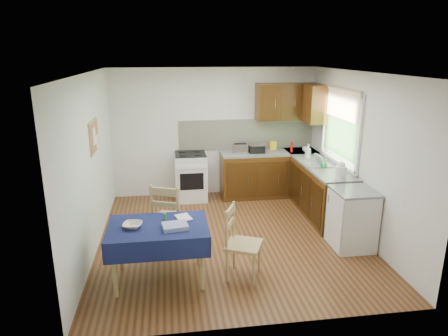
{
  "coord_description": "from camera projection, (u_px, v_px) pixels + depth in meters",
  "views": [
    {
      "loc": [
        -0.9,
        -5.59,
        2.78
      ],
      "look_at": [
        -0.07,
        0.25,
        1.06
      ],
      "focal_mm": 32.0,
      "sensor_mm": 36.0,
      "label": 1
    }
  ],
  "objects": [
    {
      "name": "upper_cabinets",
      "position": [
        295.0,
        102.0,
        7.61
      ],
      "size": [
        1.2,
        0.85,
        0.7
      ],
      "color": "#382009",
      "rests_on": "wall_back"
    },
    {
      "name": "dining_table",
      "position": [
        158.0,
        233.0,
        4.9
      ],
      "size": [
        1.22,
        0.83,
        0.74
      ],
      "rotation": [
        0.0,
        0.0,
        -0.22
      ],
      "color": "#101B42",
      "rests_on": "ground"
    },
    {
      "name": "fridge",
      "position": [
        352.0,
        219.0,
        5.79
      ],
      "size": [
        0.58,
        0.6,
        0.89
      ],
      "color": "white",
      "rests_on": "ground"
    },
    {
      "name": "ceiling",
      "position": [
        232.0,
        73.0,
        5.51
      ],
      "size": [
        4.0,
        4.2,
        0.02
      ],
      "primitive_type": "cube",
      "color": "white",
      "rests_on": "wall_back"
    },
    {
      "name": "soap_bottle_c",
      "position": [
        323.0,
        163.0,
        6.7
      ],
      "size": [
        0.19,
        0.19,
        0.17
      ],
      "primitive_type": "imported",
      "rotation": [
        0.0,
        0.0,
        3.76
      ],
      "color": "#24863F",
      "rests_on": "worktop_right"
    },
    {
      "name": "toaster",
      "position": [
        240.0,
        149.0,
        7.63
      ],
      "size": [
        0.28,
        0.17,
        0.21
      ],
      "rotation": [
        0.0,
        0.0,
        -0.09
      ],
      "color": "#AFAFB3",
      "rests_on": "worktop_back"
    },
    {
      "name": "wall_right",
      "position": [
        359.0,
        155.0,
        6.13
      ],
      "size": [
        0.02,
        4.2,
        2.5
      ],
      "primitive_type": "cube",
      "color": "silver",
      "rests_on": "ground"
    },
    {
      "name": "yellow_packet",
      "position": [
        273.0,
        146.0,
        7.94
      ],
      "size": [
        0.14,
        0.1,
        0.17
      ],
      "primitive_type": "cube",
      "rotation": [
        0.0,
        0.0,
        -0.19
      ],
      "color": "yellow",
      "rests_on": "worktop_back"
    },
    {
      "name": "cup",
      "position": [
        305.0,
        149.0,
        7.78
      ],
      "size": [
        0.13,
        0.13,
        0.1
      ],
      "primitive_type": "imported",
      "rotation": [
        0.0,
        0.0,
        -0.07
      ],
      "color": "white",
      "rests_on": "worktop_back"
    },
    {
      "name": "worktop_back",
      "position": [
        269.0,
        152.0,
        7.82
      ],
      "size": [
        1.9,
        0.6,
        0.04
      ],
      "primitive_type": "cube",
      "color": "slate",
      "rests_on": "base_cabinets"
    },
    {
      "name": "worktop_corner",
      "position": [
        301.0,
        151.0,
        7.9
      ],
      "size": [
        0.6,
        0.6,
        0.04
      ],
      "primitive_type": "cube",
      "color": "slate",
      "rests_on": "base_cabinets"
    },
    {
      "name": "wall_back",
      "position": [
        214.0,
        132.0,
        7.86
      ],
      "size": [
        4.0,
        0.02,
        2.5
      ],
      "primitive_type": "cube",
      "color": "silver",
      "rests_on": "ground"
    },
    {
      "name": "book",
      "position": [
        177.0,
        219.0,
        5.05
      ],
      "size": [
        0.24,
        0.28,
        0.02
      ],
      "primitive_type": "imported",
      "rotation": [
        0.0,
        0.0,
        0.3
      ],
      "color": "white",
      "rests_on": "dining_table"
    },
    {
      "name": "kettle",
      "position": [
        341.0,
        172.0,
        6.06
      ],
      "size": [
        0.17,
        0.17,
        0.28
      ],
      "color": "white",
      "rests_on": "worktop_right"
    },
    {
      "name": "dish_rack",
      "position": [
        319.0,
        164.0,
        6.83
      ],
      "size": [
        0.41,
        0.31,
        0.19
      ],
      "rotation": [
        0.0,
        0.0,
        -0.14
      ],
      "color": "#97979C",
      "rests_on": "worktop_right"
    },
    {
      "name": "soap_bottle_a",
      "position": [
        308.0,
        151.0,
        7.28
      ],
      "size": [
        0.12,
        0.12,
        0.27
      ],
      "primitive_type": "imported",
      "rotation": [
        0.0,
        0.0,
        0.2
      ],
      "color": "white",
      "rests_on": "worktop_right"
    },
    {
      "name": "worktop_right",
      "position": [
        323.0,
        167.0,
        6.81
      ],
      "size": [
        0.6,
        1.7,
        0.04
      ],
      "primitive_type": "cube",
      "color": "slate",
      "rests_on": "base_cabinets"
    },
    {
      "name": "corkboard",
      "position": [
        94.0,
        136.0,
        5.78
      ],
      "size": [
        0.04,
        0.62,
        0.47
      ],
      "color": "#A58C52",
      "rests_on": "wall_left"
    },
    {
      "name": "tea_towel",
      "position": [
        175.0,
        226.0,
        4.79
      ],
      "size": [
        0.33,
        0.28,
        0.05
      ],
      "primitive_type": "cube",
      "rotation": [
        0.0,
        0.0,
        0.15
      ],
      "color": "#294A97",
      "rests_on": "dining_table"
    },
    {
      "name": "stove",
      "position": [
        191.0,
        176.0,
        7.72
      ],
      "size": [
        0.6,
        0.61,
        0.92
      ],
      "color": "white",
      "rests_on": "ground"
    },
    {
      "name": "sauce_bottle",
      "position": [
        292.0,
        147.0,
        7.73
      ],
      "size": [
        0.05,
        0.05,
        0.2
      ],
      "primitive_type": "cylinder",
      "color": "red",
      "rests_on": "worktop_back"
    },
    {
      "name": "soap_bottle_b",
      "position": [
        308.0,
        151.0,
        7.47
      ],
      "size": [
        0.12,
        0.12,
        0.19
      ],
      "primitive_type": "imported",
      "rotation": [
        0.0,
        0.0,
        2.52
      ],
      "color": "#1C66A7",
      "rests_on": "worktop_right"
    },
    {
      "name": "spice_jar",
      "position": [
        165.0,
        216.0,
        5.05
      ],
      "size": [
        0.04,
        0.04,
        0.08
      ],
      "primitive_type": "cylinder",
      "color": "green",
      "rests_on": "dining_table"
    },
    {
      "name": "wall_left",
      "position": [
        90.0,
        165.0,
        5.59
      ],
      "size": [
        0.02,
        4.2,
        2.5
      ],
      "primitive_type": "cube",
      "color": "silver",
      "rests_on": "ground"
    },
    {
      "name": "chair_far",
      "position": [
        169.0,
        217.0,
        5.6
      ],
      "size": [
        0.6,
        0.6,
        1.05
      ],
      "rotation": [
        0.0,
        0.0,
        2.76
      ],
      "color": "#A58C52",
      "rests_on": "ground"
    },
    {
      "name": "sandwich_press",
      "position": [
        256.0,
        148.0,
        7.72
      ],
      "size": [
        0.3,
        0.26,
        0.17
      ],
      "rotation": [
        0.0,
        0.0,
        -0.06
      ],
      "color": "black",
      "rests_on": "worktop_back"
    },
    {
      "name": "wall_front",
      "position": [
        265.0,
        216.0,
        3.86
      ],
      "size": [
        4.0,
        0.02,
        2.5
      ],
      "primitive_type": "cube",
      "color": "silver",
      "rests_on": "ground"
    },
    {
      "name": "chair_near",
      "position": [
        240.0,
        241.0,
        5.0
      ],
      "size": [
        0.55,
        0.55,
        0.95
      ],
      "rotation": [
        0.0,
        0.0,
        1.15
      ],
      "color": "#A58C52",
      "rests_on": "ground"
    },
    {
      "name": "floor",
      "position": [
        231.0,
        237.0,
        6.21
      ],
      "size": [
        4.2,
        4.2,
        0.0
      ],
      "primitive_type": "plane",
      "color": "#462812",
      "rests_on": "ground"
    },
    {
      "name": "plate_bowl",
      "position": [
        133.0,
        225.0,
        4.81
      ],
      "size": [
        0.27,
        0.27,
        0.06
      ],
      "primitive_type": "imported",
      "rotation": [
        0.0,
        0.0,
        -0.2
      ],
      "color": "beige",
      "rests_on": "dining_table"
    },
    {
      "name": "base_cabinets",
      "position": [
        292.0,
        182.0,
        7.47
      ],
      "size": [
        1.9,
        2.3,
        0.86
      ],
      "color": "#382009",
      "rests_on": "ground"
    },
    {
      "name": "splashback",
      "position": [
        247.0,
        134.0,
        7.94
      ],
      "size": [
        2.7,
        0.02,
        0.6
      ],
      "primitive_type": "cube",
      "color": "#E9E4C5",
      "rests_on": "wall_back"
    },
    {
      "name": "window",
      "position": [
        341.0,
        122.0,
        6.68
      ],
      "size": [
        0.04,
        1.48,
        1.26
      ],
      "color": "#294F20",
      "rests_on": "wall_right"
    }
  ]
}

